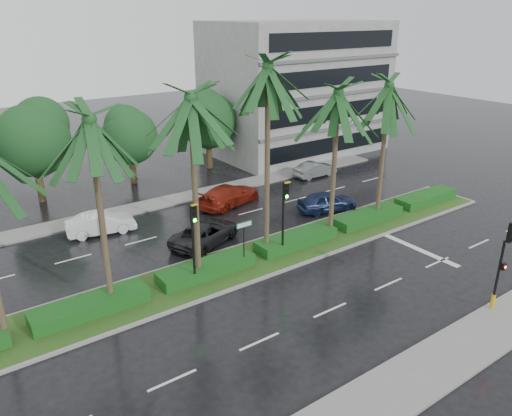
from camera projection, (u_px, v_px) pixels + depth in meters
ground at (265, 268)px, 26.60m from camera, size 120.00×120.00×0.00m
near_sidewalk at (426, 371)px, 18.87m from camera, size 40.00×2.40×0.12m
far_sidewalk at (165, 202)px, 35.64m from camera, size 40.00×2.00×0.12m
median at (254, 259)px, 27.32m from camera, size 36.00×4.00×0.15m
hedge at (254, 253)px, 27.19m from camera, size 35.20×1.40×0.60m
lane_markings at (313, 256)px, 27.92m from camera, size 34.00×13.06×0.01m
palm_row at (232, 111)px, 23.62m from camera, size 26.30×4.20×10.92m
signal_near at (503, 262)px, 21.84m from camera, size 0.34×0.45×4.36m
signal_median_left at (194, 233)px, 23.55m from camera, size 0.34×0.42×4.36m
signal_median_right at (284, 208)px, 26.54m from camera, size 0.34×0.42×4.36m
street_sign at (244, 233)px, 25.64m from camera, size 0.95×0.09×2.60m
bg_trees at (114, 128)px, 37.56m from camera, size 33.08×5.32×7.69m
building at (296, 88)px, 47.22m from camera, size 16.00×10.00×12.00m
car_white at (101, 223)px, 30.49m from camera, size 2.12×4.28×1.35m
car_darkgrey at (206, 233)px, 29.19m from camera, size 3.96×5.32×1.34m
car_red at (229, 195)px, 34.98m from camera, size 3.35×5.46×1.48m
car_blue at (327, 201)px, 33.93m from camera, size 2.65×4.35×1.39m
car_grey at (315, 169)px, 41.09m from camera, size 1.36×3.81×1.25m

